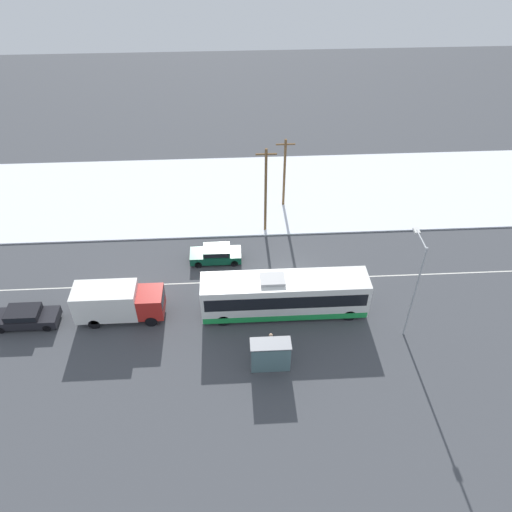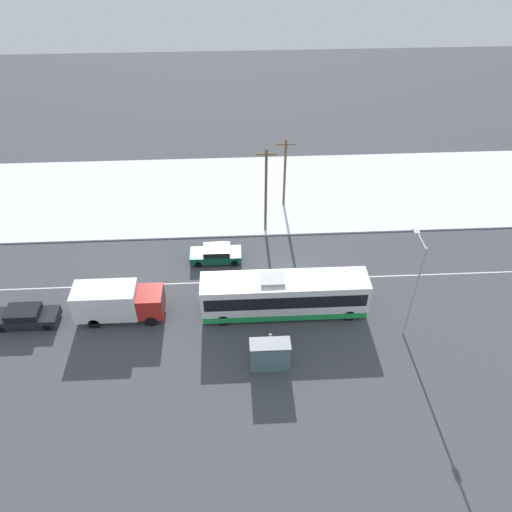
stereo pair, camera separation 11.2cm
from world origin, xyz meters
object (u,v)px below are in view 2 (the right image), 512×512
(parked_car_near_truck, at_px, (25,316))
(utility_pole_snowlot, at_px, (285,172))
(bus_shelter, at_px, (270,354))
(pedestrian_at_stop, at_px, (270,341))
(sedan_car, at_px, (216,254))
(utility_pole_roadside, at_px, (266,190))
(streetlamp, at_px, (415,280))
(box_truck, at_px, (117,301))
(city_bus, at_px, (284,295))

(parked_car_near_truck, height_order, utility_pole_snowlot, utility_pole_snowlot)
(parked_car_near_truck, bearing_deg, bus_shelter, -16.34)
(parked_car_near_truck, relative_size, pedestrian_at_stop, 2.64)
(sedan_car, xyz_separation_m, utility_pole_snowlot, (6.64, 8.29, 3.00))
(pedestrian_at_stop, bearing_deg, bus_shelter, -94.72)
(parked_car_near_truck, xyz_separation_m, utility_pole_roadside, (18.69, 10.80, 3.61))
(parked_car_near_truck, bearing_deg, streetlamp, -4.39)
(pedestrian_at_stop, xyz_separation_m, bus_shelter, (-0.13, -1.63, 0.58))
(bus_shelter, distance_m, utility_pole_roadside, 16.31)
(box_truck, distance_m, parked_car_near_truck, 6.91)
(pedestrian_at_stop, xyz_separation_m, streetlamp, (9.93, 1.48, 3.98))
(city_bus, bearing_deg, bus_shelter, -104.93)
(city_bus, xyz_separation_m, bus_shelter, (-1.46, -5.48, -0.04))
(city_bus, relative_size, pedestrian_at_stop, 7.03)
(box_truck, xyz_separation_m, streetlamp, (21.14, -2.48, 3.45))
(parked_car_near_truck, distance_m, utility_pole_snowlot, 25.76)
(pedestrian_at_stop, relative_size, bus_shelter, 0.65)
(sedan_car, xyz_separation_m, bus_shelter, (3.78, -11.88, 0.89))
(city_bus, height_order, parked_car_near_truck, city_bus)
(utility_pole_snowlot, bearing_deg, bus_shelter, -98.07)
(pedestrian_at_stop, distance_m, streetlamp, 10.80)
(utility_pole_snowlot, bearing_deg, utility_pole_roadside, -117.07)
(streetlamp, bearing_deg, parked_car_near_truck, 175.61)
(streetlamp, xyz_separation_m, utility_pole_snowlot, (-7.21, 17.07, -1.29))
(city_bus, xyz_separation_m, sedan_car, (-5.24, 6.40, -0.93))
(parked_car_near_truck, distance_m, pedestrian_at_stop, 18.42)
(city_bus, xyz_separation_m, parked_car_near_truck, (-19.39, -0.22, -0.92))
(city_bus, relative_size, streetlamp, 1.53)
(city_bus, bearing_deg, streetlamp, -15.42)
(sedan_car, distance_m, bus_shelter, 12.49)
(city_bus, height_order, sedan_car, city_bus)
(streetlamp, relative_size, utility_pole_snowlot, 1.13)
(streetlamp, bearing_deg, box_truck, 173.31)
(city_bus, bearing_deg, utility_pole_roadside, 93.79)
(bus_shelter, xyz_separation_m, utility_pole_roadside, (0.76, 16.06, 2.73))
(city_bus, height_order, bus_shelter, city_bus)
(utility_pole_roadside, bearing_deg, streetlamp, -54.31)
(streetlamp, distance_m, utility_pole_roadside, 15.97)
(parked_car_near_truck, relative_size, utility_pole_roadside, 0.56)
(sedan_car, bearing_deg, city_bus, 129.31)
(pedestrian_at_stop, distance_m, utility_pole_snowlot, 18.93)
(box_truck, distance_m, bus_shelter, 12.40)
(sedan_car, relative_size, streetlamp, 0.54)
(box_truck, xyz_separation_m, pedestrian_at_stop, (11.20, -3.95, -0.53))
(box_truck, relative_size, sedan_car, 1.50)
(utility_pole_roadside, xyz_separation_m, utility_pole_snowlot, (2.10, 4.11, -0.62))
(city_bus, bearing_deg, pedestrian_at_stop, -109.01)
(utility_pole_roadside, relative_size, utility_pole_snowlot, 1.17)
(parked_car_near_truck, distance_m, utility_pole_roadside, 21.89)
(streetlamp, height_order, utility_pole_roadside, utility_pole_roadside)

